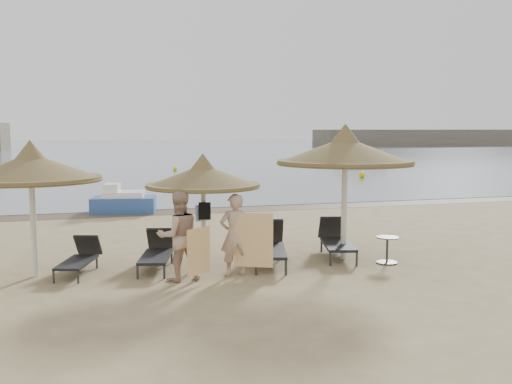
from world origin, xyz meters
TOP-DOWN VIEW (x-y plane):
  - ground at (0.00, 0.00)m, footprint 160.00×160.00m
  - sea at (0.00, 80.00)m, footprint 200.00×140.00m
  - wet_sand_strip at (0.00, 9.40)m, footprint 200.00×1.60m
  - palapa_left at (-3.87, 0.76)m, footprint 2.91×2.91m
  - palapa_center at (-0.28, 0.67)m, footprint 2.59×2.59m
  - palapa_right at (3.09, 0.51)m, footprint 3.26×3.26m
  - lounger_far_left at (-2.96, 0.85)m, footprint 1.01×1.75m
  - lounger_near_left at (-1.31, 0.83)m, footprint 1.02×1.93m
  - lounger_near_right at (1.25, 0.59)m, footprint 1.23×2.22m
  - lounger_far_right at (3.06, 0.88)m, footprint 1.14×2.10m
  - side_table at (3.86, -0.20)m, footprint 0.51×0.51m
  - person_left at (-0.99, -0.38)m, footprint 1.06×0.76m
  - person_right at (0.20, -0.32)m, footprint 0.98×0.67m
  - towel_left at (-0.64, -0.73)m, footprint 0.55×0.43m
  - towel_right at (0.55, -0.57)m, footprint 0.76×0.35m
  - bag_patterned at (-0.28, 0.85)m, footprint 0.30×0.18m
  - bag_dark at (-0.28, 0.51)m, footprint 0.28×0.14m
  - pedal_boat at (-1.63, 9.86)m, footprint 2.51×1.75m
  - buoy_left at (-7.71, 22.97)m, footprint 0.41×0.41m
  - buoy_mid at (3.09, 30.22)m, footprint 0.32×0.32m
  - buoy_right at (13.65, 20.92)m, footprint 0.41×0.41m

SIDE VIEW (x-z plane):
  - ground at x=0.00m, z-range 0.00..0.00m
  - wet_sand_strip at x=0.00m, z-range 0.00..0.01m
  - sea at x=0.00m, z-range 0.00..0.03m
  - buoy_mid at x=3.09m, z-range 0.00..0.32m
  - buoy_left at x=-7.71m, z-range 0.00..0.41m
  - buoy_right at x=13.65m, z-range 0.00..0.41m
  - side_table at x=3.86m, z-range -0.02..0.60m
  - lounger_far_left at x=-2.96m, z-range -0.04..0.71m
  - lounger_near_left at x=-1.31m, z-range -0.04..0.78m
  - pedal_boat at x=-1.63m, z-range -0.14..0.94m
  - lounger_far_right at x=3.06m, z-range -0.05..0.85m
  - lounger_near_right at x=1.25m, z-range -0.05..0.90m
  - towel_left at x=-0.64m, z-range 0.18..1.14m
  - towel_right at x=0.55m, z-range 0.22..1.36m
  - person_right at x=0.20m, z-range 0.00..2.03m
  - person_left at x=-0.99m, z-range 0.00..2.14m
  - bag_patterned at x=-0.28m, z-range 1.01..1.38m
  - bag_dark at x=-0.28m, z-range 1.10..1.48m
  - palapa_center at x=-0.28m, z-range 0.76..3.33m
  - palapa_left at x=-3.87m, z-range 0.85..3.74m
  - palapa_right at x=3.09m, z-range 0.96..4.18m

